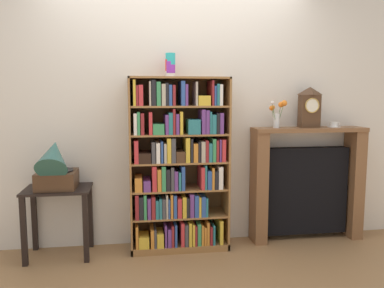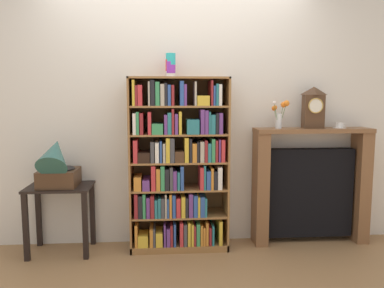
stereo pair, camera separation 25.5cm
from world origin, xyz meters
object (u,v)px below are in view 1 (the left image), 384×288
at_px(bookshelf, 178,169).
at_px(side_table_left, 58,205).
at_px(cup_stack, 170,65).
at_px(fireplace_mantel, 306,185).
at_px(flower_vase, 277,113).
at_px(teacup_with_saucer, 334,125).
at_px(gramophone, 55,166).
at_px(mantel_clock, 310,107).

relative_size(bookshelf, side_table_left, 2.57).
bearing_deg(side_table_left, cup_stack, 4.74).
distance_m(side_table_left, fireplace_mantel, 2.39).
bearing_deg(flower_vase, cup_stack, 179.18).
bearing_deg(cup_stack, side_table_left, -175.26).
relative_size(bookshelf, teacup_with_saucer, 12.71).
height_order(gramophone, flower_vase, flower_vase).
bearing_deg(side_table_left, flower_vase, 1.95).
xyz_separation_m(cup_stack, teacup_with_saucer, (1.63, -0.01, -0.57)).
xyz_separation_m(flower_vase, teacup_with_saucer, (0.59, 0.01, -0.12)).
relative_size(mantel_clock, flower_vase, 1.48).
bearing_deg(teacup_with_saucer, side_table_left, -178.35).
xyz_separation_m(side_table_left, mantel_clock, (2.38, 0.07, 0.86)).
bearing_deg(mantel_clock, gramophone, -176.75).
xyz_separation_m(gramophone, mantel_clock, (2.38, 0.14, 0.50)).
bearing_deg(gramophone, teacup_with_saucer, 2.98).
xyz_separation_m(gramophone, fireplace_mantel, (2.39, 0.16, -0.28)).
distance_m(mantel_clock, teacup_with_saucer, 0.32).
bearing_deg(cup_stack, gramophone, -171.85).
height_order(gramophone, fireplace_mantel, gramophone).
xyz_separation_m(bookshelf, mantel_clock, (1.30, 0.05, 0.57)).
xyz_separation_m(fireplace_mantel, mantel_clock, (-0.01, -0.02, 0.78)).
bearing_deg(mantel_clock, fireplace_mantel, 75.71).
distance_m(bookshelf, side_table_left, 1.12).
relative_size(side_table_left, flower_vase, 2.35).
bearing_deg(gramophone, flower_vase, 3.67).
xyz_separation_m(bookshelf, side_table_left, (-1.08, -0.03, -0.30)).
height_order(bookshelf, mantel_clock, bookshelf).
height_order(side_table_left, flower_vase, flower_vase).
relative_size(cup_stack, flower_vase, 0.82).
height_order(bookshelf, side_table_left, bookshelf).
relative_size(fireplace_mantel, teacup_with_saucer, 8.94).
bearing_deg(flower_vase, teacup_with_saucer, 0.58).
distance_m(cup_stack, side_table_left, 1.62).
distance_m(gramophone, fireplace_mantel, 2.41).
height_order(cup_stack, flower_vase, cup_stack).
xyz_separation_m(cup_stack, gramophone, (-1.02, -0.15, -0.89)).
height_order(bookshelf, gramophone, bookshelf).
relative_size(gramophone, mantel_clock, 1.30).
bearing_deg(cup_stack, fireplace_mantel, 0.57).
xyz_separation_m(fireplace_mantel, flower_vase, (-0.33, -0.03, 0.73)).
distance_m(gramophone, mantel_clock, 2.44).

